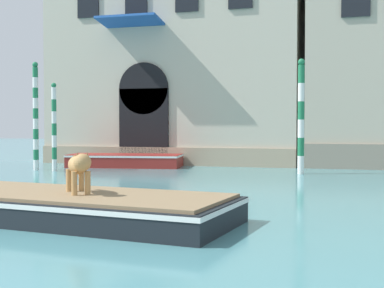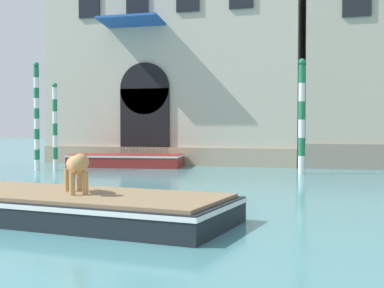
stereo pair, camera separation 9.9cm
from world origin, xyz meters
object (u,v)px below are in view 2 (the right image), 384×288
(dog_on_deck, at_px, (77,166))
(boat_moored_near_palazzo, at_px, (126,160))
(boat_foreground, at_px, (20,202))
(mooring_pole_0, at_px, (55,127))
(mooring_pole_3, at_px, (37,116))
(mooring_pole_2, at_px, (302,116))

(dog_on_deck, relative_size, boat_moored_near_palazzo, 0.20)
(boat_foreground, height_order, mooring_pole_0, mooring_pole_0)
(dog_on_deck, height_order, mooring_pole_0, mooring_pole_0)
(boat_moored_near_palazzo, height_order, mooring_pole_0, mooring_pole_0)
(boat_moored_near_palazzo, distance_m, mooring_pole_0, 3.56)
(mooring_pole_0, height_order, mooring_pole_3, mooring_pole_3)
(mooring_pole_0, bearing_deg, mooring_pole_3, 164.20)
(boat_moored_near_palazzo, xyz_separation_m, mooring_pole_0, (-1.80, -2.72, 1.44))
(mooring_pole_2, relative_size, mooring_pole_3, 0.98)
(boat_foreground, height_order, boat_moored_near_palazzo, boat_moored_near_palazzo)
(mooring_pole_2, bearing_deg, boat_foreground, -113.20)
(boat_moored_near_palazzo, xyz_separation_m, mooring_pole_3, (-2.78, -2.44, 1.87))
(boat_moored_near_palazzo, relative_size, mooring_pole_0, 1.46)
(mooring_pole_0, bearing_deg, dog_on_deck, -57.59)
(dog_on_deck, bearing_deg, boat_moored_near_palazzo, 161.17)
(boat_foreground, xyz_separation_m, mooring_pole_0, (-4.68, 9.28, 1.44))
(boat_foreground, xyz_separation_m, mooring_pole_3, (-5.65, 9.56, 1.88))
(boat_foreground, height_order, mooring_pole_3, mooring_pole_3)
(boat_moored_near_palazzo, bearing_deg, mooring_pole_3, -146.59)
(boat_foreground, bearing_deg, boat_moored_near_palazzo, 110.73)
(mooring_pole_0, xyz_separation_m, mooring_pole_3, (-0.98, 0.28, 0.43))
(boat_foreground, xyz_separation_m, dog_on_deck, (1.38, -0.26, 0.75))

